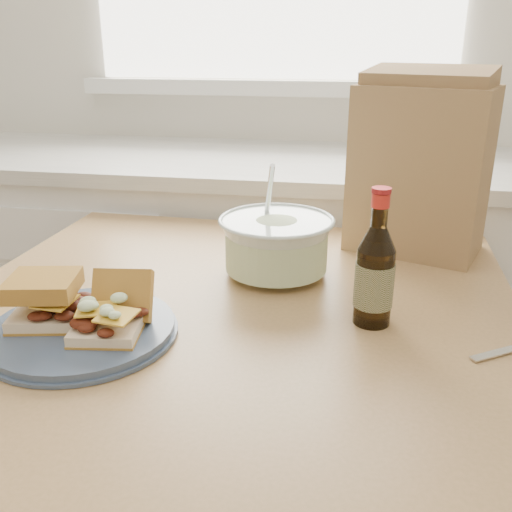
% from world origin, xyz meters
% --- Properties ---
extents(wall_back, '(4.00, 0.02, 2.70)m').
position_xyz_m(wall_back, '(0.00, 2.00, 1.35)').
color(wall_back, beige).
rests_on(wall_back, ground).
extents(cabinet_run, '(2.50, 0.64, 0.94)m').
position_xyz_m(cabinet_run, '(-0.00, 1.70, 0.47)').
color(cabinet_run, white).
rests_on(cabinet_run, ground).
extents(dining_table, '(1.03, 1.03, 0.84)m').
position_xyz_m(dining_table, '(0.09, 0.85, 0.72)').
color(dining_table, tan).
rests_on(dining_table, ground).
extents(plate, '(0.29, 0.29, 0.02)m').
position_xyz_m(plate, '(-0.12, 0.72, 0.85)').
color(plate, '#415069').
rests_on(plate, dining_table).
extents(sandwich_left, '(0.12, 0.11, 0.08)m').
position_xyz_m(sandwich_left, '(-0.18, 0.72, 0.90)').
color(sandwich_left, beige).
rests_on(sandwich_left, plate).
extents(sandwich_right, '(0.11, 0.15, 0.08)m').
position_xyz_m(sandwich_right, '(-0.06, 0.72, 0.89)').
color(sandwich_right, beige).
rests_on(sandwich_right, plate).
extents(coleslaw_bowl, '(0.23, 0.23, 0.22)m').
position_xyz_m(coleslaw_bowl, '(0.15, 1.02, 0.90)').
color(coleslaw_bowl, silver).
rests_on(coleslaw_bowl, dining_table).
extents(beer_bottle, '(0.06, 0.06, 0.23)m').
position_xyz_m(beer_bottle, '(0.33, 0.85, 0.92)').
color(beer_bottle, black).
rests_on(beer_bottle, dining_table).
extents(paper_bag, '(0.31, 0.26, 0.35)m').
position_xyz_m(paper_bag, '(0.43, 1.22, 1.01)').
color(paper_bag, '#A87E51').
rests_on(paper_bag, dining_table).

